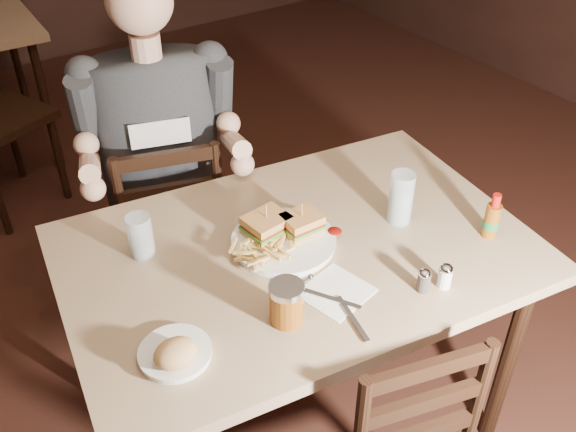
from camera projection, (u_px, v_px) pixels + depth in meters
room_shell at (232, 22)px, 1.43m from camera, size 7.00×7.00×7.00m
main_table at (298, 268)px, 1.83m from camera, size 1.40×1.03×0.77m
chair_far at (170, 226)px, 2.42m from camera, size 0.51×0.54×0.87m
diner at (156, 117)px, 2.09m from camera, size 0.64×0.57×0.94m
dinner_plate at (284, 242)px, 1.79m from camera, size 0.32×0.32×0.02m
sandwich_left at (302, 219)px, 1.79m from camera, size 0.11×0.09×0.09m
sandwich_right at (267, 220)px, 1.78m from camera, size 0.13×0.11×0.10m
fries_pile at (264, 245)px, 1.74m from camera, size 0.27×0.21×0.04m
ketchup_dollop at (335, 231)px, 1.81m from camera, size 0.05×0.05×0.01m
glass_left at (141, 236)px, 1.73m from camera, size 0.08×0.08×0.13m
glass_right at (401, 198)px, 1.84m from camera, size 0.08×0.08×0.16m
hot_sauce at (493, 215)px, 1.79m from camera, size 0.05×0.05×0.14m
salt_shaker at (445, 276)px, 1.64m from camera, size 0.04×0.04×0.07m
pepper_shaker at (424, 281)px, 1.63m from camera, size 0.04×0.04×0.06m
syrup_dispenser at (286, 303)px, 1.53m from camera, size 0.10×0.10×0.11m
napkin at (336, 292)px, 1.64m from camera, size 0.19×0.18×0.00m
knife at (318, 295)px, 1.63m from camera, size 0.13×0.21×0.01m
fork at (353, 318)px, 1.56m from camera, size 0.05×0.16×0.01m
side_plate at (175, 354)px, 1.47m from camera, size 0.19×0.19×0.01m
bread_roll at (175, 353)px, 1.43m from camera, size 0.11×0.10×0.06m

